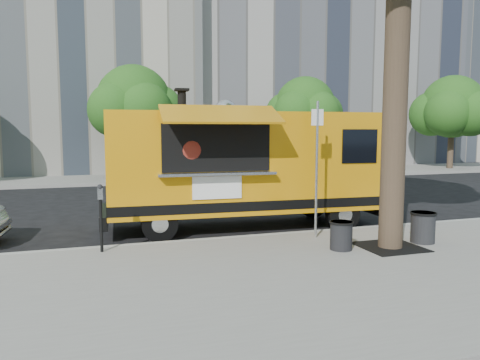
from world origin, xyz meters
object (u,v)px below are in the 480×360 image
object	(u,v)px
parking_meter	(101,210)
trash_bin_right	(341,235)
far_tree_b	(134,102)
far_tree_c	(305,107)
food_truck	(242,165)
sign_post	(317,161)
trash_bin_left	(423,226)
far_tree_d	(453,107)

from	to	relation	value
parking_meter	trash_bin_right	size ratio (longest dim) A/B	2.34
far_tree_b	far_tree_c	xyz separation A→B (m)	(9.00, -0.30, -0.12)
far_tree_b	food_truck	bearing A→B (deg)	-82.75
food_truck	trash_bin_right	bearing A→B (deg)	-69.45
sign_post	trash_bin_left	bearing A→B (deg)	-29.83
trash_bin_right	parking_meter	bearing A→B (deg)	163.96
far_tree_c	parking_meter	distance (m)	17.82
far_tree_b	far_tree_c	world-z (taller)	far_tree_b
far_tree_c	food_truck	xyz separation A→B (m)	(-7.46, -11.83, -2.07)
far_tree_b	parking_meter	bearing A→B (deg)	-98.10
food_truck	trash_bin_right	xyz separation A→B (m)	(1.01, -3.23, -1.19)
far_tree_c	food_truck	bearing A→B (deg)	-122.23
far_tree_b	trash_bin_right	bearing A→B (deg)	-80.58
far_tree_b	parking_meter	xyz separation A→B (m)	(-2.00, -14.05, -2.85)
sign_post	trash_bin_left	world-z (taller)	sign_post
food_truck	trash_bin_left	xyz separation A→B (m)	(2.96, -3.24, -1.15)
far_tree_d	parking_meter	size ratio (longest dim) A/B	4.23
sign_post	parking_meter	world-z (taller)	sign_post
far_tree_b	sign_post	xyz separation A→B (m)	(2.55, -14.25, -1.98)
food_truck	trash_bin_left	world-z (taller)	food_truck
parking_meter	sign_post	bearing A→B (deg)	-2.52
far_tree_c	trash_bin_right	size ratio (longest dim) A/B	9.12
food_truck	trash_bin_left	size ratio (longest dim) A/B	11.06
far_tree_d	trash_bin_left	bearing A→B (deg)	-133.52
far_tree_b	far_tree_d	bearing A→B (deg)	-0.30
far_tree_c	sign_post	bearing A→B (deg)	-114.81
far_tree_b	trash_bin_left	size ratio (longest dim) A/B	8.45
far_tree_b	sign_post	world-z (taller)	far_tree_b
far_tree_d	parking_meter	bearing A→B (deg)	-146.40
far_tree_d	trash_bin_right	bearing A→B (deg)	-137.15
far_tree_c	trash_bin_right	bearing A→B (deg)	-113.19
far_tree_c	far_tree_d	distance (m)	10.00
sign_post	far_tree_d	bearing A→B (deg)	40.70
far_tree_d	trash_bin_right	size ratio (longest dim) A/B	9.88
trash_bin_left	food_truck	bearing A→B (deg)	132.39
parking_meter	food_truck	world-z (taller)	food_truck
far_tree_b	sign_post	size ratio (longest dim) A/B	1.83
sign_post	parking_meter	bearing A→B (deg)	177.48
far_tree_b	far_tree_d	distance (m)	19.00
far_tree_c	trash_bin_right	world-z (taller)	far_tree_c
sign_post	food_truck	size ratio (longest dim) A/B	0.42
trash_bin_left	sign_post	bearing A→B (deg)	150.17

